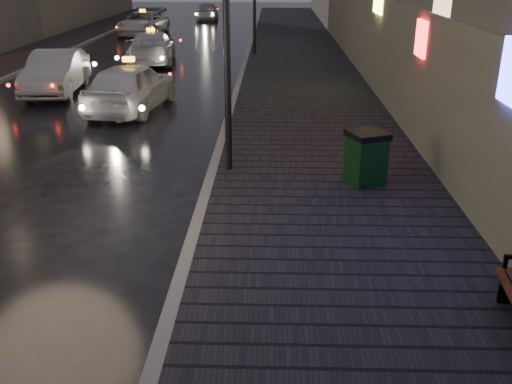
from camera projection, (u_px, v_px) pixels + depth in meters
The scene contains 12 objects.
ground at pixel (32, 353), 6.63m from camera, with size 120.00×120.00×0.00m, color black.
sidewalk at pixel (299, 59), 25.92m from camera, with size 4.60×58.00×0.15m, color black.
curb at pixel (246, 59), 25.99m from camera, with size 0.20×58.00×0.15m, color slate.
sidewalk_far at pixel (26, 58), 26.29m from camera, with size 2.40×58.00×0.15m, color black.
curb_far at pixel (53, 58), 26.25m from camera, with size 0.20×58.00×0.15m, color slate.
lamp_near at pixel (226, 3), 10.81m from camera, with size 0.36×0.36×5.28m.
trash_bin at pixel (366, 157), 11.13m from camera, with size 0.89×0.89×1.04m.
taxi_near at pixel (131, 86), 17.07m from camera, with size 1.74×4.31×1.47m, color silver.
car_left_mid at pixel (56, 72), 19.40m from camera, with size 1.48×4.24×1.40m, color #9EA0A6.
taxi_mid at pixel (152, 48), 24.99m from camera, with size 1.93×4.74×1.38m, color silver.
taxi_far at pixel (143, 23), 34.70m from camera, with size 2.25×4.88×1.36m, color silver.
car_far at pixel (207, 11), 43.10m from camera, with size 1.59×3.95×1.34m, color #96969E.
Camera 1 is at (2.77, -5.34, 4.24)m, focal length 40.00 mm.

